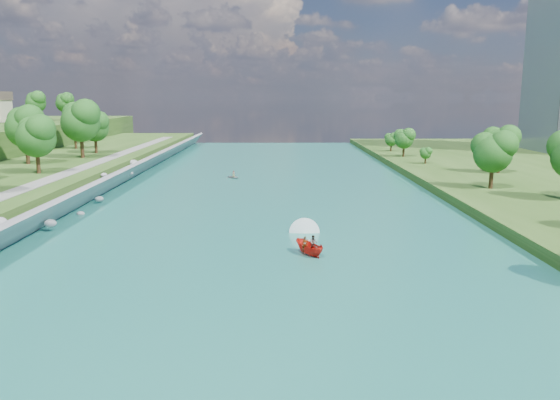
{
  "coord_description": "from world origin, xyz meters",
  "views": [
    {
      "loc": [
        1.84,
        -52.24,
        15.63
      ],
      "look_at": [
        2.21,
        17.79,
        2.5
      ],
      "focal_mm": 35.0,
      "sensor_mm": 36.0,
      "label": 1
    }
  ],
  "objects": [
    {
      "name": "ground",
      "position": [
        0.0,
        0.0,
        0.0
      ],
      "size": [
        260.0,
        260.0,
        0.0
      ],
      "primitive_type": "plane",
      "color": "#2D5119",
      "rests_on": "ground"
    },
    {
      "name": "motorboat",
      "position": [
        5.03,
        2.33,
        0.75
      ],
      "size": [
        3.6,
        18.9,
        1.97
      ],
      "rotation": [
        0.0,
        0.0,
        3.7
      ],
      "color": "red",
      "rests_on": "river_water"
    },
    {
      "name": "riverside_path",
      "position": [
        -32.5,
        20.0,
        3.55
      ],
      "size": [
        3.0,
        200.0,
        0.1
      ],
      "primitive_type": "cube",
      "color": "gray",
      "rests_on": "berm_west"
    },
    {
      "name": "raft",
      "position": [
        -6.72,
        53.9,
        0.45
      ],
      "size": [
        3.53,
        3.64,
        1.49
      ],
      "rotation": [
        0.0,
        0.0,
        0.69
      ],
      "color": "gray",
      "rests_on": "river_water"
    },
    {
      "name": "river_water",
      "position": [
        0.0,
        20.0,
        0.05
      ],
      "size": [
        55.0,
        240.0,
        0.1
      ],
      "primitive_type": "cube",
      "color": "#1B6764",
      "rests_on": "ground"
    },
    {
      "name": "riprap_bank",
      "position": [
        -25.87,
        19.22,
        1.82
      ],
      "size": [
        4.5,
        236.0,
        4.38
      ],
      "color": "slate",
      "rests_on": "ground"
    }
  ]
}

